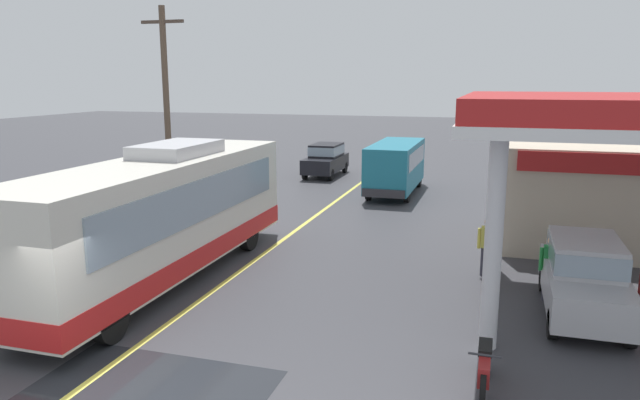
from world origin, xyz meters
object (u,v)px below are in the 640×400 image
Objects in this scene: motorcycle_parked_forecourt at (484,365)px; coach_bus_main at (161,219)px; minibus_opposing_lane at (396,163)px; pedestrian_near_pump at (487,244)px; pedestrian_by_shop at (550,265)px; car_trailing_behind_bus at (326,158)px; car_at_pump at (584,273)px.

coach_bus_main is at bearing 157.71° from motorcycle_parked_forecourt.
minibus_opposing_lane is 3.69× the size of pedestrian_near_pump.
pedestrian_by_shop is (1.55, -1.55, 0.00)m from pedestrian_near_pump.
pedestrian_near_pump is at bearing 18.61° from coach_bus_main.
pedestrian_by_shop is at bearing -64.84° from minibus_opposing_lane.
coach_bus_main is 6.65× the size of pedestrian_by_shop.
car_trailing_behind_bus reaches higher than motorcycle_parked_forecourt.
motorcycle_parked_forecourt is at bearing -66.87° from car_trailing_behind_bus.
car_trailing_behind_bus is (-0.73, 18.47, -0.71)m from coach_bus_main.
pedestrian_by_shop is at bearing -45.03° from pedestrian_near_pump.
minibus_opposing_lane reaches higher than pedestrian_near_pump.
minibus_opposing_lane is 6.28m from car_trailing_behind_bus.
coach_bus_main is 2.63× the size of car_at_pump.
pedestrian_near_pump is 2.19m from pedestrian_by_shop.
pedestrian_near_pump reaches higher than motorcycle_parked_forecourt.
motorcycle_parked_forecourt is at bearing -106.18° from pedestrian_by_shop.
minibus_opposing_lane is 18.54m from motorcycle_parked_forecourt.
minibus_opposing_lane is at bearing -41.17° from car_trailing_behind_bus.
pedestrian_by_shop is at bearing 73.82° from motorcycle_parked_forecourt.
car_at_pump is 1.00× the size of car_trailing_behind_bus.
car_at_pump is 2.33× the size of motorcycle_parked_forecourt.
pedestrian_near_pump is at bearing 134.97° from pedestrian_by_shop.
minibus_opposing_lane is (3.99, 14.35, -0.25)m from coach_bus_main.
pedestrian_by_shop is (10.10, 1.33, -0.79)m from coach_bus_main.
motorcycle_parked_forecourt is 0.43× the size of car_trailing_behind_bus.
coach_bus_main is 2.63× the size of car_trailing_behind_bus.
car_trailing_behind_bus is (-10.83, 17.14, 0.08)m from pedestrian_by_shop.
car_at_pump reaches higher than pedestrian_near_pump.
car_at_pump is at bearing 63.31° from motorcycle_parked_forecourt.
minibus_opposing_lane is 3.69× the size of pedestrian_by_shop.
pedestrian_near_pump and pedestrian_by_shop have the same top height.
car_at_pump is 4.70m from motorcycle_parked_forecourt.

